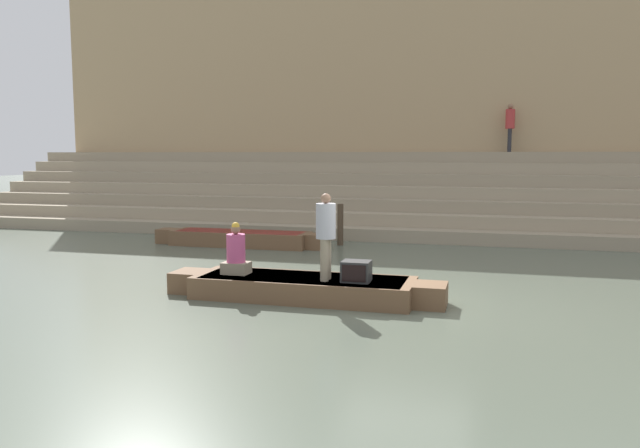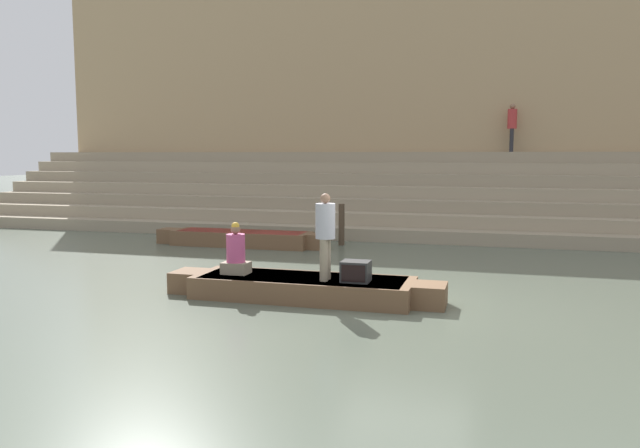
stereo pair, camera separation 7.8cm
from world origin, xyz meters
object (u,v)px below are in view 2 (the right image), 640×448
person_standing (325,231)px  person_on_steps (512,124)px  person_rowing (236,254)px  mooring_post (342,225)px  tv_set (356,271)px  rowboat_main (303,287)px  moored_boat_shore (241,238)px

person_standing → person_on_steps: 14.02m
person_rowing → mooring_post: person_rowing is taller
tv_set → person_on_steps: 14.03m
person_rowing → tv_set: (2.46, -0.12, -0.20)m
mooring_post → person_standing: bearing=-78.5°
mooring_post → rowboat_main: bearing=-82.1°
person_standing → person_rowing: size_ratio=1.59×
person_standing → mooring_post: (-1.48, 7.26, -0.72)m
person_standing → moored_boat_shore: bearing=107.6°
person_rowing → tv_set: person_rowing is taller
person_rowing → tv_set: size_ratio=1.96×
rowboat_main → mooring_post: (-0.99, 7.10, 0.41)m
tv_set → mooring_post: 7.54m
mooring_post → moored_boat_shore: bearing=-161.8°
rowboat_main → mooring_post: size_ratio=4.30×
tv_set → moored_boat_shore: tv_set is taller
person_standing → rowboat_main: bearing=145.0°
rowboat_main → person_standing: size_ratio=3.34×
person_on_steps → person_rowing: bearing=-149.3°
mooring_post → person_on_steps: (5.01, 6.07, 3.26)m
rowboat_main → moored_boat_shore: bearing=122.6°
rowboat_main → tv_set: bearing=-7.6°
person_standing → moored_boat_shore: person_standing is taller
moored_boat_shore → mooring_post: bearing=20.4°
rowboat_main → person_rowing: size_ratio=5.31×
person_standing → mooring_post: size_ratio=1.29×
moored_boat_shore → tv_set: bearing=-49.6°
person_on_steps → moored_boat_shore: bearing=-175.5°
rowboat_main → person_on_steps: bearing=73.3°
person_rowing → person_on_steps: 14.59m
person_standing → tv_set: bearing=-16.3°
person_standing → person_on_steps: (3.53, 13.33, 2.54)m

